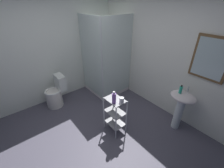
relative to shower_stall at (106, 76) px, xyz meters
name	(u,v)px	position (x,y,z in m)	size (l,w,h in m)	color
ground_plane	(93,142)	(1.22, -1.23, -0.47)	(4.20, 4.20, 0.02)	#4E4A5A
wall_back	(164,55)	(1.23, 0.62, 0.79)	(4.20, 0.14, 2.50)	white
wall_left	(45,51)	(-0.63, -1.23, 0.79)	(0.10, 4.20, 2.50)	white
shower_stall	(106,76)	(0.00, 0.00, 0.00)	(0.92, 0.92, 2.00)	white
pedestal_sink	(181,104)	(1.97, 0.29, 0.12)	(0.46, 0.37, 0.81)	white
sink_faucet	(188,89)	(1.97, 0.41, 0.40)	(0.03, 0.03, 0.10)	silver
toilet	(56,94)	(-0.26, -1.30, -0.15)	(0.37, 0.49, 0.76)	white
storage_cart	(115,113)	(1.25, -0.72, -0.03)	(0.38, 0.28, 0.74)	silver
hand_soap_bottle	(181,90)	(1.91, 0.25, 0.42)	(0.05, 0.05, 0.16)	#2DBC99
conditioner_bottle_purple	(114,98)	(1.31, -0.80, 0.38)	(0.07, 0.07, 0.23)	#8456B1
rinse_cup	(122,100)	(1.38, -0.69, 0.32)	(0.08, 0.08, 0.09)	silver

